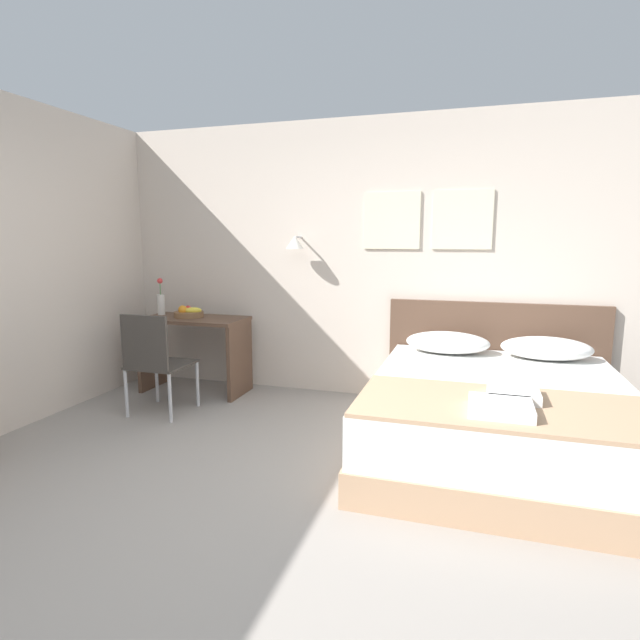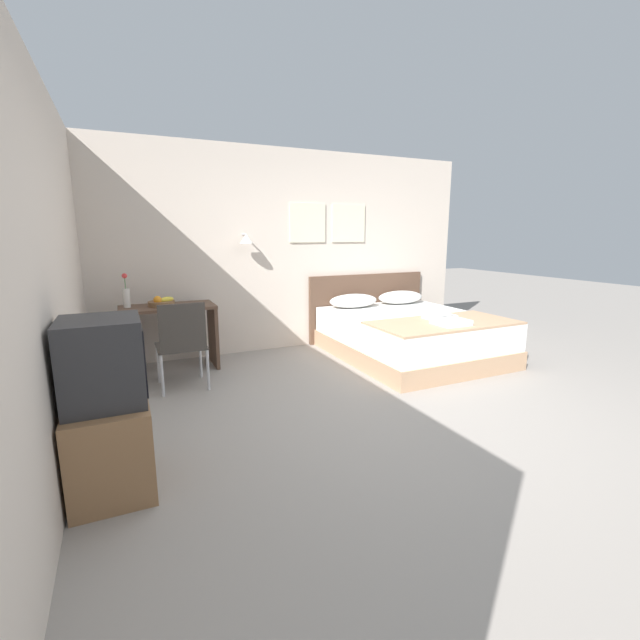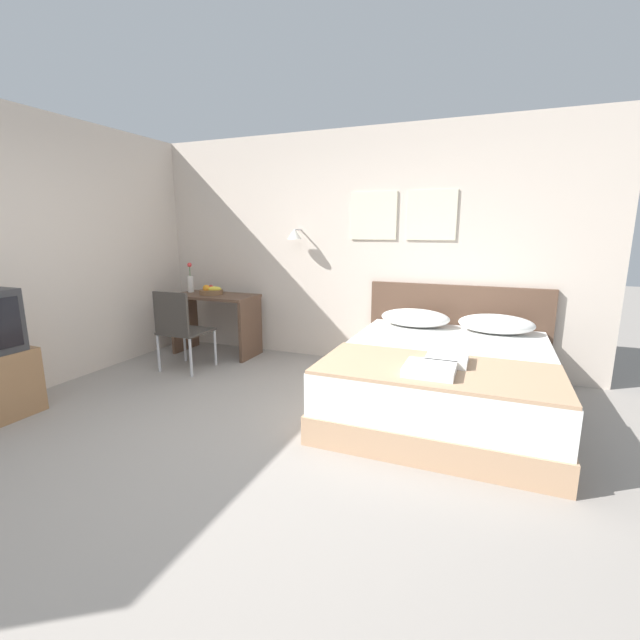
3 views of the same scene
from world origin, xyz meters
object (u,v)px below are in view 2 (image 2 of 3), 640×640
Objects in this scene: pillow_right at (400,297)px; folded_towel_mid_bed at (451,322)px; tv_stand at (111,446)px; folded_towel_near_foot at (439,317)px; pillow_left at (353,301)px; headboard at (367,307)px; bed at (410,336)px; fruit_bowl at (161,302)px; desk_chair at (182,340)px; television at (103,362)px; throw_blanket at (444,323)px; flower_vase at (126,295)px; desk at (169,327)px.

pillow_right is 1.61m from folded_towel_mid_bed.
tv_stand is at bearing -166.05° from folded_towel_mid_bed.
pillow_left is at bearing 109.89° from folded_towel_near_foot.
bed is at bearing -90.00° from headboard.
desk_chair is at bearing -81.68° from fruit_bowl.
pillow_right is 3.31m from desk_chair.
bed is 4.04× the size of television.
flower_vase reaches higher than throw_blanket.
pillow_right is 4.55m from tv_stand.
throw_blanket is (0.40, -1.40, -0.08)m from pillow_left.
desk_chair is at bearing -60.16° from flower_vase.
fruit_bowl is at bearing -178.88° from pillow_right.
headboard is 6.26× the size of folded_towel_near_foot.
tv_stand is (-0.64, -1.58, -0.24)m from desk_chair.
desk is at bearing 152.44° from folded_towel_mid_bed.
desk is (-2.86, -0.35, 0.03)m from headboard.
pillow_right is 0.42× the size of throw_blanket.
folded_towel_mid_bed is at bearing 13.96° from television.
headboard is 1.82× the size of desk.
throw_blanket is 5.83× the size of fruit_bowl.
desk_chair is 2.39× the size of flower_vase.
bed is at bearing -63.54° from pillow_left.
folded_towel_near_foot is (0.06, -1.54, 0.12)m from headboard.
bed is at bearing -13.53° from flower_vase.
headboard is at bearing 90.00° from throw_blanket.
pillow_right is 1.88× the size of flower_vase.
folded_towel_near_foot is (0.45, -1.26, -0.04)m from pillow_left.
folded_towel_mid_bed is 3.61m from flower_vase.
television reaches higher than bed.
television is (-3.84, -2.40, 0.18)m from pillow_right.
fruit_bowl reaches higher than folded_towel_near_foot.
flower_vase is at bearing 154.58° from folded_towel_mid_bed.
folded_towel_mid_bed is (-0.03, -1.83, 0.12)m from headboard.
flower_vase is at bearing 119.84° from desk_chair.
folded_towel_near_foot is 0.48× the size of tv_stand.
bed is at bearing 0.45° from desk_chair.
pillow_left is at bearing 38.17° from tv_stand.
desk_chair is at bearing 67.96° from tv_stand.
folded_towel_mid_bed is 0.33× the size of desk.
folded_towel_near_foot is (0.06, 0.15, 0.04)m from throw_blanket.
desk_chair is (-2.41, -0.82, -0.11)m from pillow_left.
folded_towel_mid_bed is at bearing -25.42° from flower_vase.
folded_towel_near_foot is at bearing 18.06° from television.
fruit_bowl reaches higher than pillow_right.
desk is 0.29m from fruit_bowl.
folded_towel_mid_bed is at bearing -92.05° from bed.
folded_towel_mid_bed is at bearing -100.44° from throw_blanket.
desk is (-2.86, 1.33, -0.04)m from throw_blanket.
bed is at bearing -116.46° from pillow_right.
headboard is 2.08× the size of desk_chair.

